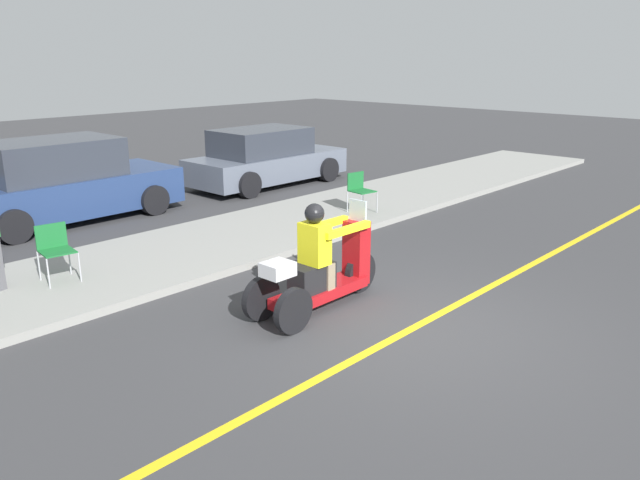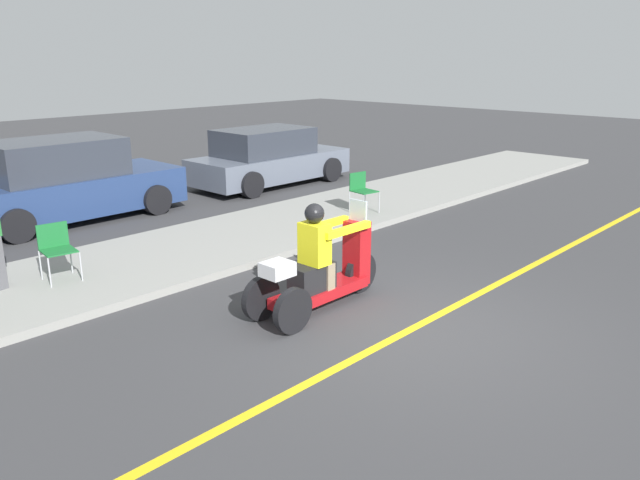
% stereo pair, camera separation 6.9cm
% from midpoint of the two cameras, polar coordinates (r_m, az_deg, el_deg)
% --- Properties ---
extents(ground_plane, '(60.00, 60.00, 0.00)m').
position_cam_midpoint_polar(ground_plane, '(8.01, 8.78, -7.97)').
color(ground_plane, '#38383A').
extents(lane_stripe, '(24.00, 0.12, 0.01)m').
position_cam_midpoint_polar(lane_stripe, '(7.76, 7.33, -8.73)').
color(lane_stripe, gold).
rests_on(lane_stripe, ground).
extents(sidewalk_strip, '(28.00, 2.80, 0.12)m').
position_cam_midpoint_polar(sidewalk_strip, '(11.07, -11.08, -0.76)').
color(sidewalk_strip, gray).
rests_on(sidewalk_strip, ground).
extents(motorcycle_trike, '(2.23, 0.69, 1.48)m').
position_cam_midpoint_polar(motorcycle_trike, '(8.32, 0.25, -2.85)').
color(motorcycle_trike, black).
rests_on(motorcycle_trike, ground).
extents(folding_chair_curbside, '(0.52, 0.52, 0.82)m').
position_cam_midpoint_polar(folding_chair_curbside, '(13.10, 3.96, 4.77)').
color(folding_chair_curbside, '#A5A8AD').
rests_on(folding_chair_curbside, sidewalk_strip).
extents(folding_chair_set_back, '(0.52, 0.52, 0.82)m').
position_cam_midpoint_polar(folding_chair_set_back, '(9.87, -22.79, -0.48)').
color(folding_chair_set_back, '#A5A8AD').
rests_on(folding_chair_set_back, sidewalk_strip).
extents(parked_car_lot_left, '(4.49, 2.04, 1.69)m').
position_cam_midpoint_polar(parked_car_lot_left, '(13.81, -22.13, 4.87)').
color(parked_car_lot_left, navy).
rests_on(parked_car_lot_left, ground).
extents(parked_car_lot_far, '(4.33, 1.95, 1.48)m').
position_cam_midpoint_polar(parked_car_lot_far, '(16.44, -4.61, 7.45)').
color(parked_car_lot_far, slate).
rests_on(parked_car_lot_far, ground).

